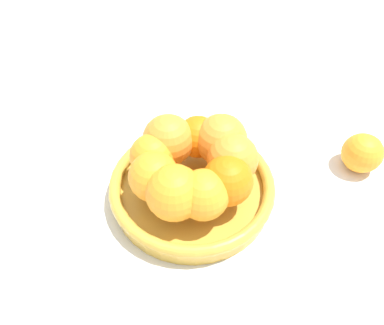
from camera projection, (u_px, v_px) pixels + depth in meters
ground_plane at (192, 195)px, 0.61m from camera, size 4.00×4.00×0.00m
fruit_bowl at (192, 187)px, 0.60m from camera, size 0.26×0.26×0.04m
orange_pile at (193, 163)px, 0.56m from camera, size 0.20×0.20×0.08m
stray_orange at (362, 153)px, 0.63m from camera, size 0.07×0.07×0.07m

